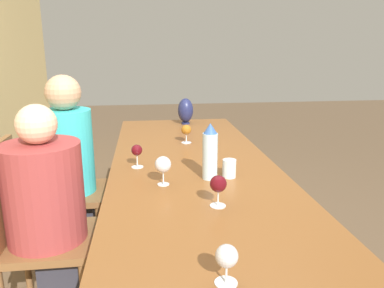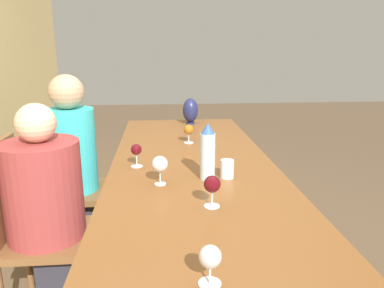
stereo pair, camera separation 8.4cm
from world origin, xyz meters
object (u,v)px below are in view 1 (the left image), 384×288
object	(u,v)px
person_near	(50,211)
water_bottle	(210,152)
person_far	(71,161)
water_tumbler	(229,168)
wine_glass_4	(163,165)
chair_far	(60,184)
wine_glass_3	(137,151)
vase	(186,111)
wine_glass_2	(218,185)
wine_glass_1	(227,257)
chair_near	(32,230)
wine_glass_0	(186,130)

from	to	relation	value
person_near	water_bottle	bearing A→B (deg)	-91.67
person_near	person_far	distance (m)	0.64
water_tumbler	wine_glass_4	size ratio (longest dim) A/B	0.66
chair_far	water_bottle	bearing A→B (deg)	-126.24
wine_glass_3	person_far	size ratio (longest dim) A/B	0.11
water_bottle	vase	world-z (taller)	water_bottle
wine_glass_2	wine_glass_3	bearing A→B (deg)	31.60
wine_glass_4	wine_glass_1	bearing A→B (deg)	-170.18
water_bottle	wine_glass_1	size ratio (longest dim) A/B	2.37
wine_glass_1	person_near	world-z (taller)	person_near
wine_glass_4	person_far	xyz separation A→B (m)	(0.72, 0.58, -0.18)
wine_glass_2	chair_near	xyz separation A→B (m)	(0.36, 0.88, -0.34)
water_tumbler	wine_glass_1	world-z (taller)	wine_glass_1
wine_glass_1	water_tumbler	bearing A→B (deg)	-13.16
wine_glass_3	person_far	bearing A→B (deg)	45.72
water_bottle	chair_far	world-z (taller)	water_bottle
vase	person_far	bearing A→B (deg)	129.67
vase	wine_glass_4	distance (m)	1.44
water_tumbler	wine_glass_3	distance (m)	0.53
wine_glass_1	person_far	bearing A→B (deg)	25.12
wine_glass_0	wine_glass_2	distance (m)	1.06
chair_far	water_tumbler	bearing A→B (deg)	-123.10
wine_glass_1	wine_glass_2	world-z (taller)	wine_glass_2
wine_glass_2	person_far	size ratio (longest dim) A/B	0.11
chair_far	vase	bearing A→B (deg)	-53.11
chair_far	wine_glass_4	bearing A→B (deg)	-137.34
wine_glass_1	chair_far	world-z (taller)	chair_far
vase	chair_far	xyz separation A→B (m)	(-0.70, 0.93, -0.36)
water_bottle	chair_far	bearing A→B (deg)	53.76
chair_far	person_near	world-z (taller)	person_near
wine_glass_0	person_near	size ratio (longest dim) A/B	0.11
wine_glass_2	wine_glass_4	bearing A→B (deg)	37.89
wine_glass_0	wine_glass_1	bearing A→B (deg)	177.83
water_bottle	wine_glass_2	world-z (taller)	water_bottle
water_tumbler	person_near	xyz separation A→B (m)	(0.02, 0.92, -0.19)
wine_glass_3	chair_near	size ratio (longest dim) A/B	0.13
water_tumbler	wine_glass_3	bearing A→B (deg)	64.88
wine_glass_0	wine_glass_3	bearing A→B (deg)	146.36
wine_glass_2	chair_far	size ratio (longest dim) A/B	0.14
water_bottle	vase	bearing A→B (deg)	-0.97
wine_glass_2	chair_far	distance (m)	1.38
wine_glass_3	person_far	world-z (taller)	person_far
vase	wine_glass_1	bearing A→B (deg)	176.81
chair_near	person_far	world-z (taller)	person_far
water_bottle	chair_far	size ratio (longest dim) A/B	0.30
wine_glass_1	person_near	distance (m)	1.16
water_tumbler	chair_near	world-z (taller)	chair_near
wine_glass_0	person_far	world-z (taller)	person_far
wine_glass_1	wine_glass_2	size ratio (longest dim) A/B	0.89
wine_glass_3	person_far	distance (m)	0.65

